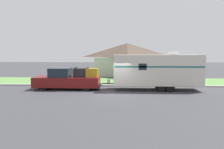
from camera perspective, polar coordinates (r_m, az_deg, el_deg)
ground_plane at (r=18.57m, az=0.96°, el=-4.84°), size 120.00×120.00×0.00m
curb_strip at (r=22.26m, az=1.30°, el=-2.89°), size 80.00×0.30×0.14m
lawn_strip at (r=25.88m, az=1.54°, el=-1.81°), size 80.00×7.00×0.03m
house_across_street at (r=34.12m, az=3.96°, el=4.24°), size 9.99×8.41×4.88m
pickup_truck at (r=20.77m, az=-11.48°, el=-1.26°), size 6.18×2.05×2.08m
travel_trailer at (r=20.26m, az=11.72°, el=1.18°), size 8.96×2.27×3.49m
mailbox at (r=23.43m, az=-6.81°, el=-0.27°), size 0.48×0.20×1.27m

